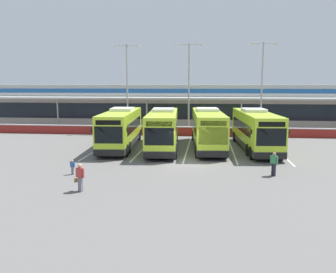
% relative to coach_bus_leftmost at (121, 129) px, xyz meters
% --- Properties ---
extents(ground_plane, '(200.00, 200.00, 0.00)m').
position_rel_coach_bus_leftmost_xyz_m(ground_plane, '(6.51, -6.30, -1.79)').
color(ground_plane, '#605E5B').
extents(terminal_building, '(70.00, 13.00, 6.00)m').
position_rel_coach_bus_leftmost_xyz_m(terminal_building, '(6.51, 20.60, 1.23)').
color(terminal_building, beige).
rests_on(terminal_building, ground).
extents(red_barrier_wall, '(60.00, 0.40, 1.10)m').
position_rel_coach_bus_leftmost_xyz_m(red_barrier_wall, '(6.51, 8.20, -1.23)').
color(red_barrier_wall, maroon).
rests_on(red_barrier_wall, ground).
extents(coach_bus_leftmost, '(3.62, 12.30, 3.78)m').
position_rel_coach_bus_leftmost_xyz_m(coach_bus_leftmost, '(0.00, 0.00, 0.00)').
color(coach_bus_leftmost, '#B7DB2D').
rests_on(coach_bus_leftmost, ground).
extents(coach_bus_left_centre, '(3.62, 12.30, 3.78)m').
position_rel_coach_bus_leftmost_xyz_m(coach_bus_left_centre, '(4.18, -0.44, 0.00)').
color(coach_bus_left_centre, '#B7DB2D').
rests_on(coach_bus_left_centre, ground).
extents(coach_bus_centre, '(3.62, 12.30, 3.78)m').
position_rel_coach_bus_leftmost_xyz_m(coach_bus_centre, '(8.40, 0.41, 0.00)').
color(coach_bus_centre, '#B7DB2D').
rests_on(coach_bus_centre, ground).
extents(coach_bus_right_centre, '(3.62, 12.30, 3.78)m').
position_rel_coach_bus_leftmost_xyz_m(coach_bus_right_centre, '(12.85, 0.22, 0.00)').
color(coach_bus_right_centre, '#B7DB2D').
rests_on(coach_bus_right_centre, ground).
extents(bay_stripe_far_west, '(0.14, 13.00, 0.01)m').
position_rel_coach_bus_leftmost_xyz_m(bay_stripe_far_west, '(-1.89, -0.30, -1.78)').
color(bay_stripe_far_west, silver).
rests_on(bay_stripe_far_west, ground).
extents(bay_stripe_west, '(0.14, 13.00, 0.01)m').
position_rel_coach_bus_leftmost_xyz_m(bay_stripe_west, '(2.31, -0.30, -1.78)').
color(bay_stripe_west, silver).
rests_on(bay_stripe_west, ground).
extents(bay_stripe_mid_west, '(0.14, 13.00, 0.01)m').
position_rel_coach_bus_leftmost_xyz_m(bay_stripe_mid_west, '(6.51, -0.30, -1.78)').
color(bay_stripe_mid_west, silver).
rests_on(bay_stripe_mid_west, ground).
extents(bay_stripe_centre, '(0.14, 13.00, 0.01)m').
position_rel_coach_bus_leftmost_xyz_m(bay_stripe_centre, '(10.71, -0.30, -1.78)').
color(bay_stripe_centre, silver).
rests_on(bay_stripe_centre, ground).
extents(bay_stripe_mid_east, '(0.14, 13.00, 0.01)m').
position_rel_coach_bus_leftmost_xyz_m(bay_stripe_mid_east, '(14.91, -0.30, -1.78)').
color(bay_stripe_mid_east, silver).
rests_on(bay_stripe_mid_east, ground).
extents(pedestrian_with_handbag, '(0.64, 0.44, 1.62)m').
position_rel_coach_bus_leftmost_xyz_m(pedestrian_with_handbag, '(1.12, -14.46, -0.93)').
color(pedestrian_with_handbag, slate).
rests_on(pedestrian_with_handbag, ground).
extents(pedestrian_in_dark_coat, '(0.49, 0.42, 1.62)m').
position_rel_coach_bus_leftmost_xyz_m(pedestrian_in_dark_coat, '(12.82, -9.69, -0.91)').
color(pedestrian_in_dark_coat, black).
rests_on(pedestrian_in_dark_coat, ground).
extents(pedestrian_child, '(0.33, 0.20, 1.00)m').
position_rel_coach_bus_leftmost_xyz_m(pedestrian_child, '(-0.76, -10.82, -1.24)').
color(pedestrian_child, slate).
rests_on(pedestrian_child, ground).
extents(lamp_post_west, '(3.24, 0.28, 11.00)m').
position_rel_coach_bus_leftmost_xyz_m(lamp_post_west, '(-1.73, 10.53, 4.50)').
color(lamp_post_west, '#9E9EA3').
rests_on(lamp_post_west, ground).
extents(lamp_post_centre, '(3.24, 0.28, 11.00)m').
position_rel_coach_bus_leftmost_xyz_m(lamp_post_centre, '(6.05, 10.17, 4.50)').
color(lamp_post_centre, '#9E9EA3').
rests_on(lamp_post_centre, ground).
extents(lamp_post_east, '(3.24, 0.28, 11.00)m').
position_rel_coach_bus_leftmost_xyz_m(lamp_post_east, '(14.76, 10.06, 4.50)').
color(lamp_post_east, '#9E9EA3').
rests_on(lamp_post_east, ground).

